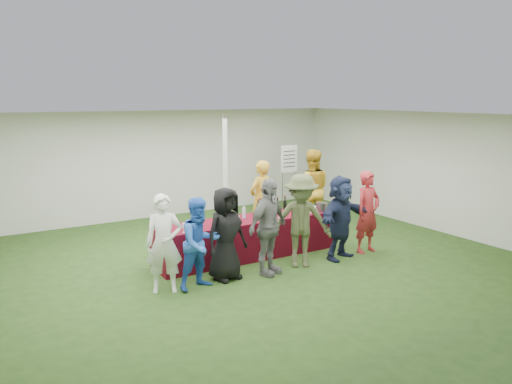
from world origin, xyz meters
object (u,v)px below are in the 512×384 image
customer_3 (268,227)px  customer_2 (226,234)px  staff_pourer (261,200)px  customer_6 (368,212)px  staff_back (311,189)px  customer_4 (301,221)px  customer_1 (200,243)px  serving_table (247,238)px  customer_5 (341,217)px  wine_list_sign (289,164)px  customer_0 (164,244)px  dump_bucket (321,207)px

customer_3 → customer_2: bearing=144.6°
staff_pourer → customer_6: (1.28, -1.92, -0.04)m
staff_back → customer_4: 2.69m
customer_1 → customer_3: bearing=-11.0°
serving_table → customer_3: customer_3 is taller
serving_table → customer_6: (2.18, -0.95, 0.43)m
customer_2 → customer_5: 2.36m
customer_1 → customer_5: size_ratio=0.93×
serving_table → customer_2: 1.30m
wine_list_sign → serving_table: bearing=-136.9°
customer_3 → customer_4: customer_4 is taller
customer_6 → customer_3: bearing=176.6°
customer_0 → customer_2: size_ratio=1.00×
serving_table → dump_bucket: (1.62, -0.22, 0.46)m
customer_1 → customer_4: 2.00m
wine_list_sign → customer_1: size_ratio=1.21×
customer_3 → customer_6: size_ratio=1.04×
dump_bucket → customer_0: (-3.60, -0.62, -0.06)m
staff_back → customer_2: 3.74m
wine_list_sign → customer_5: bearing=-110.1°
dump_bucket → customer_3: size_ratio=0.14×
customer_2 → serving_table: bearing=31.8°
customer_6 → customer_0: bearing=173.6°
customer_0 → customer_3: 1.82m
wine_list_sign → customer_5: 3.86m
wine_list_sign → customer_6: 3.63m
serving_table → customer_4: customer_4 is taller
customer_4 → customer_6: size_ratio=1.05×
dump_bucket → wine_list_sign: 3.08m
dump_bucket → customer_6: (0.57, -0.73, -0.03)m
customer_0 → customer_4: bearing=17.9°
customer_1 → staff_back: bearing=18.5°
dump_bucket → customer_2: 2.59m
customer_4 → customer_6: customer_4 is taller
dump_bucket → customer_4: customer_4 is taller
staff_back → customer_5: staff_back is taller
customer_0 → customer_1: size_ratio=1.05×
customer_0 → customer_5: size_ratio=0.98×
customer_2 → customer_5: size_ratio=0.98×
staff_pourer → customer_2: staff_pourer is taller
serving_table → customer_0: bearing=-156.9°
serving_table → customer_3: size_ratio=2.14×
customer_5 → customer_6: customer_6 is taller
serving_table → wine_list_sign: size_ratio=2.00×
staff_pourer → customer_1: 3.05m
customer_1 → customer_2: (0.54, 0.15, 0.04)m
customer_2 → customer_6: bearing=-13.5°
dump_bucket → customer_1: (-3.06, -0.77, -0.10)m
dump_bucket → staff_back: bearing=61.0°
staff_pourer → customer_3: staff_pourer is taller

